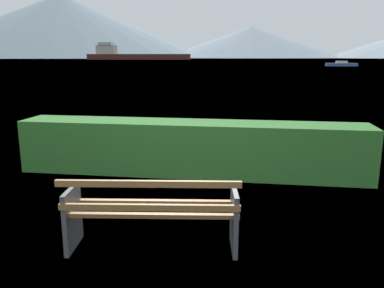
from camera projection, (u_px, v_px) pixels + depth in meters
name	position (u px, v px, depth m)	size (l,w,h in m)	color
ground_plane	(154.00, 247.00, 4.28)	(1400.00, 1400.00, 0.00)	#4C6B33
water_surface	(250.00, 59.00, 300.05)	(620.00, 620.00, 0.00)	#6B8EA3
park_bench	(152.00, 212.00, 4.12)	(1.89, 0.79, 0.87)	olive
hedge_row	(192.00, 148.00, 6.87)	(6.12, 0.80, 0.93)	#2D6B28
cargo_ship_large	(131.00, 55.00, 263.24)	(70.19, 15.78, 11.44)	#471E19
sailboat_mid	(341.00, 64.00, 83.97)	(6.65, 2.85, 1.13)	#335693
distant_hills	(237.00, 30.00, 537.88)	(997.95, 434.82, 89.71)	slate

